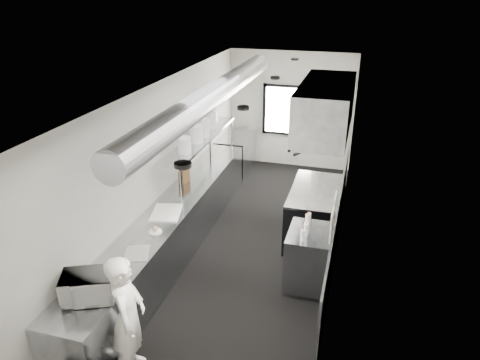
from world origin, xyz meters
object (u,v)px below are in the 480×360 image
Objects in this scene: exhaust_hood at (325,108)px; deli_tub_b at (93,272)px; squeeze_bottle_b at (306,230)px; microwave at (88,287)px; plate_stack_b at (196,134)px; squeeze_bottle_e at (309,218)px; squeeze_bottle_a at (303,235)px; cutting_board at (166,212)px; prep_counter at (173,230)px; plate_stack_a at (184,145)px; squeeze_bottle_c at (306,228)px; pass_shelf at (200,140)px; plate_stack_d at (211,119)px; bottle_station at (309,258)px; line_cook at (128,317)px; small_plate at (155,232)px; far_work_table at (236,154)px; range at (313,213)px; deli_tub_a at (93,275)px; plate_stack_c at (203,127)px; knife_block at (184,176)px; squeeze_bottle_d at (307,220)px.

deli_tub_b is at bearing -127.24° from exhaust_hood.
microwave is at bearing -136.93° from squeeze_bottle_b.
squeeze_bottle_e is (2.25, -1.19, -0.74)m from plate_stack_b.
cutting_board is at bearing 174.05° from squeeze_bottle_a.
cutting_board is at bearing -85.68° from prep_counter.
plate_stack_a is 1.56× the size of squeeze_bottle_c.
microwave reaches higher than deli_tub_b.
squeeze_bottle_e is (-0.01, 0.38, -0.01)m from squeeze_bottle_b.
pass_shelf is 0.70m from plate_stack_d.
bottle_station is at bearing -21.49° from plate_stack_a.
prep_counter is 2.52m from line_cook.
squeeze_bottle_e is (2.12, 0.89, 0.08)m from small_plate.
squeeze_bottle_b is (2.26, -1.02, -0.71)m from plate_stack_a.
cutting_board is 3.46× the size of squeeze_bottle_e.
far_work_table is 6.88× the size of squeeze_bottle_c.
plate_stack_a is (-0.58, 3.15, 0.91)m from line_cook.
range is 1.33× the size of far_work_table.
pass_shelf reaches higher than small_plate.
plate_stack_b is (-2.21, 0.06, 1.26)m from range.
plate_stack_a is 1.45m from plate_stack_d.
plate_stack_c is at bearing 88.06° from deli_tub_a.
bottle_station is (2.30, -0.20, 0.00)m from prep_counter.
plate_stack_b reaches higher than knife_block.
exhaust_hood is at bearing 89.15° from squeeze_bottle_e.
small_plate is at bearing -82.43° from prep_counter.
squeeze_bottle_a is (2.25, -2.62, -0.76)m from plate_stack_d.
plate_stack_b is at bearing -11.40° from line_cook.
squeeze_bottle_c is (2.38, 1.78, 0.04)m from deli_tub_a.
plate_stack_d reaches higher than plate_stack_b.
squeeze_bottle_b reaches higher than cutting_board.
exhaust_hood is at bearing 33.73° from microwave.
squeeze_bottle_d is (2.38, 1.98, 0.04)m from deli_tub_b.
knife_block is 1.29× the size of squeeze_bottle_b.
plate_stack_d is 3.40m from squeeze_bottle_c.
range is at bearing 16.24° from knife_block.
plate_stack_a is at bearing -49.51° from knife_block.
cutting_board is 1.84× the size of plate_stack_b.
prep_counter is 2.32m from squeeze_bottle_b.
squeeze_bottle_c is at bearing -23.00° from plate_stack_a.
bottle_station is 3.31× the size of plate_stack_a.
plate_stack_c reaches higher than microwave.
deli_tub_b is (-0.13, -3.48, -0.58)m from pass_shelf.
far_work_table is at bearing 89.49° from plate_stack_b.
deli_tub_b is (-0.20, 0.39, -0.11)m from microwave.
deli_tub_a is at bearing -146.50° from squeeze_bottle_a.
knife_block is (-0.16, -2.76, 0.58)m from far_work_table.
prep_counter is 1.45m from plate_stack_a.
deli_tub_a is (-0.10, -3.52, -0.59)m from pass_shelf.
range is 1.60m from squeeze_bottle_b.
small_plate is at bearing -81.15° from cutting_board.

